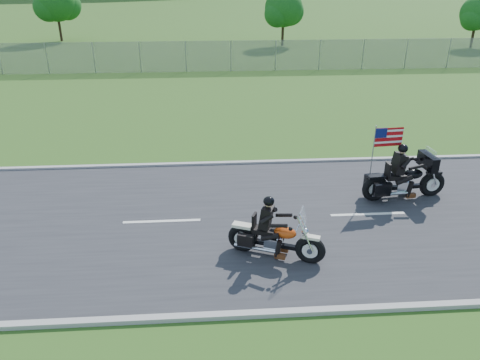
{
  "coord_description": "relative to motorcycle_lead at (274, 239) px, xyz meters",
  "views": [
    {
      "loc": [
        -0.56,
        -11.69,
        6.79
      ],
      "look_at": [
        0.24,
        0.0,
        1.27
      ],
      "focal_mm": 35.0,
      "sensor_mm": 36.0,
      "label": 1
    }
  ],
  "objects": [
    {
      "name": "motorcycle_lead",
      "position": [
        0.0,
        0.0,
        0.0
      ],
      "size": [
        2.39,
        1.22,
        1.68
      ],
      "rotation": [
        0.0,
        0.0,
        -0.38
      ],
      "color": "black",
      "rests_on": "ground"
    },
    {
      "name": "motorcycle_follow",
      "position": [
        4.45,
        2.9,
        0.09
      ],
      "size": [
        2.74,
        0.94,
        2.28
      ],
      "rotation": [
        0.0,
        0.0,
        0.1
      ],
      "color": "black",
      "rests_on": "ground"
    },
    {
      "name": "curb_south",
      "position": [
        -0.96,
        -2.15,
        -0.48
      ],
      "size": [
        120.0,
        0.18,
        0.12
      ],
      "primitive_type": "cube",
      "color": "#9E9B93",
      "rests_on": "ground"
    },
    {
      "name": "ground",
      "position": [
        -0.96,
        1.9,
        -0.53
      ],
      "size": [
        420.0,
        420.0,
        0.0
      ],
      "primitive_type": "plane",
      "color": "#315019",
      "rests_on": "ground"
    },
    {
      "name": "tree_fence_near",
      "position": [
        5.08,
        31.94,
        2.44
      ],
      "size": [
        3.52,
        3.28,
        4.75
      ],
      "color": "#382316",
      "rests_on": "ground"
    },
    {
      "name": "fence",
      "position": [
        -5.96,
        21.9,
        0.47
      ],
      "size": [
        60.0,
        0.03,
        2.0
      ],
      "primitive_type": "cube",
      "color": "gray",
      "rests_on": "ground"
    },
    {
      "name": "curb_north",
      "position": [
        -0.96,
        5.95,
        -0.48
      ],
      "size": [
        120.0,
        0.18,
        0.12
      ],
      "primitive_type": "cube",
      "color": "#9E9B93",
      "rests_on": "ground"
    },
    {
      "name": "road",
      "position": [
        -0.96,
        1.9,
        -0.51
      ],
      "size": [
        120.0,
        8.0,
        0.04
      ],
      "primitive_type": "cube",
      "color": "#28282B",
      "rests_on": "ground"
    },
    {
      "name": "tree_fence_far",
      "position": [
        21.08,
        29.93,
        2.11
      ],
      "size": [
        3.08,
        2.87,
        4.2
      ],
      "color": "#382316",
      "rests_on": "ground"
    },
    {
      "name": "tree_fence_mid",
      "position": [
        -14.91,
        35.94,
        2.77
      ],
      "size": [
        3.96,
        3.69,
        5.3
      ],
      "color": "#382316",
      "rests_on": "ground"
    }
  ]
}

